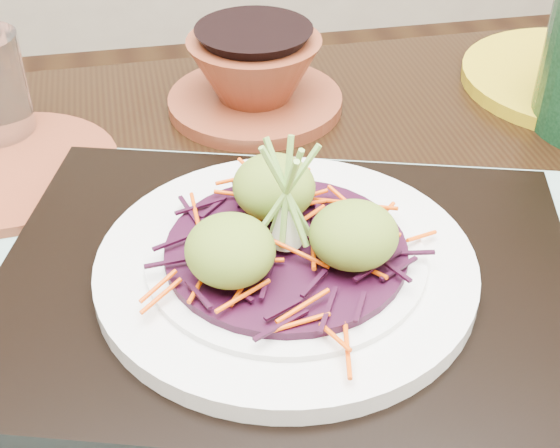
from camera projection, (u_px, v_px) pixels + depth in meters
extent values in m
cube|color=black|center=(256.00, 303.00, 0.55)|extent=(1.11, 0.75, 0.04)
cube|color=#89B1A3|center=(286.00, 296.00, 0.52)|extent=(0.52, 0.45, 0.00)
cube|color=black|center=(286.00, 284.00, 0.52)|extent=(0.45, 0.38, 0.02)
cylinder|color=silver|center=(286.00, 267.00, 0.51)|extent=(0.25, 0.25, 0.01)
cylinder|color=silver|center=(286.00, 257.00, 0.50)|extent=(0.18, 0.18, 0.01)
cylinder|color=black|center=(286.00, 250.00, 0.50)|extent=(0.16, 0.16, 0.01)
ellipsoid|color=#5D7824|center=(231.00, 251.00, 0.46)|extent=(0.06, 0.06, 0.04)
ellipsoid|color=#5D7824|center=(354.00, 235.00, 0.47)|extent=(0.06, 0.06, 0.04)
ellipsoid|color=#5D7824|center=(274.00, 187.00, 0.52)|extent=(0.06, 0.06, 0.04)
cylinder|color=maroon|center=(10.00, 171.00, 0.64)|extent=(0.23, 0.23, 0.01)
cylinder|color=maroon|center=(255.00, 102.00, 0.73)|extent=(0.19, 0.19, 0.01)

